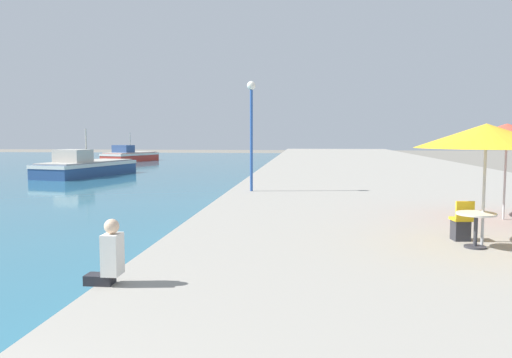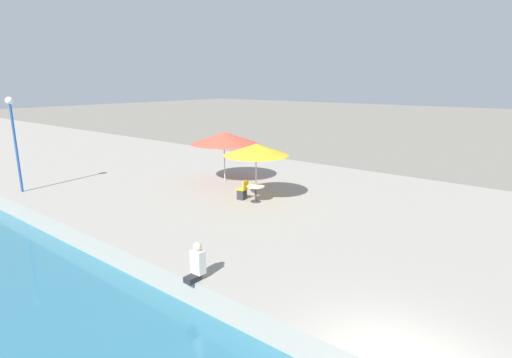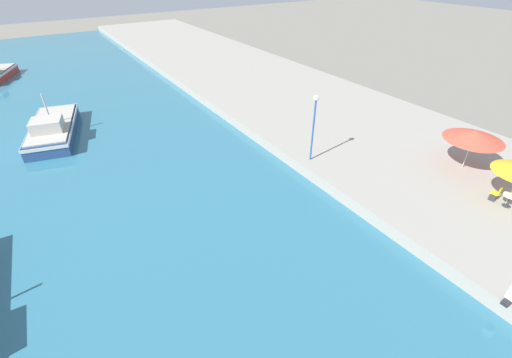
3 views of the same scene
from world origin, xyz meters
TOP-DOWN VIEW (x-y plane):
  - quay_promenade at (8.00, 37.00)m, footprint 16.00×90.00m
  - fishing_boat_mid at (-13.33, 34.12)m, footprint 5.06×9.14m
  - cafe_umbrella_white at (8.75, 12.56)m, footprint 3.58×3.58m
  - cafe_table at (6.81, 8.85)m, footprint 0.80×0.80m
  - cafe_chair_left at (6.73, 9.57)m, footprint 0.44×0.47m
  - lamppost at (0.97, 18.84)m, footprint 0.36×0.36m

SIDE VIEW (x-z plane):
  - quay_promenade at x=8.00m, z-range 0.00..0.79m
  - fishing_boat_mid at x=-13.33m, z-range -1.03..2.52m
  - cafe_chair_left at x=6.73m, z-range 0.65..1.56m
  - cafe_table at x=6.81m, z-range 0.95..1.69m
  - cafe_umbrella_white at x=8.75m, z-range 1.80..4.47m
  - lamppost at x=0.97m, z-range 1.60..6.16m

